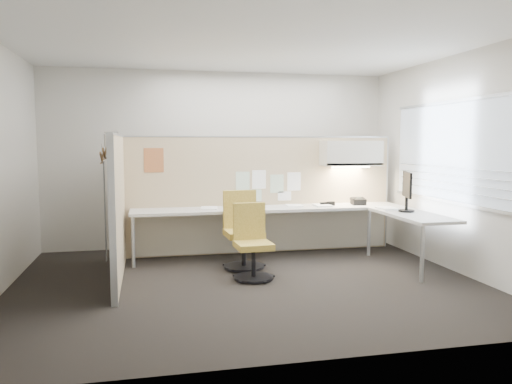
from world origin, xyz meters
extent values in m
cube|color=black|center=(0.00, 0.00, -0.01)|extent=(5.50, 4.50, 0.01)
cube|color=white|center=(0.00, 0.00, 2.80)|extent=(5.50, 4.50, 0.01)
cube|color=beige|center=(0.00, 2.25, 1.40)|extent=(5.50, 0.02, 2.80)
cube|color=beige|center=(0.00, -2.25, 1.40)|extent=(5.50, 0.02, 2.80)
cube|color=beige|center=(2.75, 0.00, 1.40)|extent=(0.02, 4.50, 2.80)
cube|color=#A0ACB9|center=(2.73, 0.00, 1.55)|extent=(0.01, 2.80, 1.30)
cube|color=tan|center=(0.55, 1.60, 0.88)|extent=(4.10, 0.06, 1.75)
cube|color=tan|center=(-1.50, 0.50, 0.88)|extent=(0.06, 2.20, 1.75)
cube|color=beige|center=(0.60, 1.27, 0.71)|extent=(4.00, 0.60, 0.04)
cube|color=beige|center=(2.30, 0.23, 0.71)|extent=(0.60, 1.47, 0.04)
cube|color=beige|center=(0.60, 1.54, 0.34)|extent=(3.90, 0.02, 0.64)
cylinder|color=#A5A8AA|center=(-1.35, 1.02, 0.34)|extent=(0.05, 0.05, 0.69)
cylinder|color=#A5A8AA|center=(2.05, -0.45, 0.34)|extent=(0.05, 0.05, 0.69)
cylinder|color=#A5A8AA|center=(2.05, 1.02, 0.34)|extent=(0.05, 0.05, 0.69)
cube|color=beige|center=(1.90, 1.39, 1.51)|extent=(0.90, 0.36, 0.38)
cube|color=#FFEABF|center=(1.90, 1.39, 1.30)|extent=(0.60, 0.06, 0.02)
cube|color=#8CBF8C|center=(0.25, 1.57, 1.10)|extent=(0.21, 0.00, 0.28)
cube|color=white|center=(0.50, 1.57, 1.12)|extent=(0.21, 0.00, 0.28)
cube|color=#8CBF8C|center=(0.78, 1.57, 1.05)|extent=(0.21, 0.00, 0.28)
cube|color=white|center=(1.05, 1.57, 1.08)|extent=(0.21, 0.00, 0.28)
cube|color=#8CBF8C|center=(0.40, 1.57, 0.88)|extent=(0.28, 0.00, 0.18)
cube|color=white|center=(0.90, 1.57, 0.86)|extent=(0.21, 0.00, 0.14)
cube|color=orange|center=(-1.05, 1.57, 1.42)|extent=(0.28, 0.00, 0.35)
cylinder|color=black|center=(0.10, 0.09, 0.03)|extent=(0.48, 0.48, 0.03)
cylinder|color=black|center=(0.10, 0.09, 0.21)|extent=(0.06, 0.06, 0.37)
cube|color=#DFC153|center=(0.10, 0.09, 0.43)|extent=(0.45, 0.45, 0.07)
cube|color=#DFC153|center=(0.09, 0.30, 0.69)|extent=(0.41, 0.08, 0.46)
cylinder|color=black|center=(0.09, 0.64, 0.03)|extent=(0.53, 0.53, 0.03)
cylinder|color=black|center=(0.09, 0.64, 0.24)|extent=(0.06, 0.06, 0.41)
cube|color=#DFC153|center=(0.09, 0.64, 0.47)|extent=(0.50, 0.50, 0.08)
cube|color=#DFC153|center=(0.07, 0.87, 0.77)|extent=(0.46, 0.09, 0.51)
cylinder|color=black|center=(2.30, 0.40, 0.75)|extent=(0.21, 0.21, 0.02)
cylinder|color=black|center=(2.30, 0.40, 0.84)|extent=(0.04, 0.04, 0.19)
cube|color=black|center=(2.30, 0.40, 1.10)|extent=(0.19, 0.50, 0.34)
cube|color=black|center=(2.30, 0.40, 1.10)|extent=(0.15, 0.45, 0.30)
cube|color=black|center=(1.99, 1.28, 0.78)|extent=(0.22, 0.21, 0.12)
cylinder|color=black|center=(1.90, 1.30, 0.81)|extent=(0.05, 0.17, 0.04)
cube|color=black|center=(1.45, 1.30, 0.76)|extent=(0.15, 0.07, 0.05)
cube|color=black|center=(1.55, 1.29, 0.76)|extent=(0.10, 0.06, 0.06)
cube|color=silver|center=(-1.50, -0.38, 1.77)|extent=(0.14, 0.02, 0.02)
cylinder|color=silver|center=(-1.57, -0.38, 1.69)|extent=(0.02, 0.02, 0.14)
cube|color=#AD7F4C|center=(-1.57, -0.38, 1.56)|extent=(0.02, 0.42, 0.12)
cube|color=#AD7F4C|center=(-1.60, -0.35, 1.52)|extent=(0.02, 0.42, 0.12)
cube|color=#A2A4AC|center=(-1.58, -0.43, 0.96)|extent=(0.01, 0.07, 1.04)
cube|color=white|center=(-0.30, 1.26, 0.74)|extent=(0.27, 0.33, 0.02)
cube|color=white|center=(0.28, 1.26, 0.75)|extent=(0.26, 0.32, 0.04)
cube|color=white|center=(0.99, 1.34, 0.74)|extent=(0.26, 0.32, 0.01)
cube|color=white|center=(1.40, 1.26, 0.74)|extent=(0.23, 0.30, 0.02)
cube|color=white|center=(2.18, 0.72, 0.74)|extent=(0.25, 0.31, 0.02)
camera|label=1|loc=(-1.15, -5.75, 1.67)|focal=35.00mm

